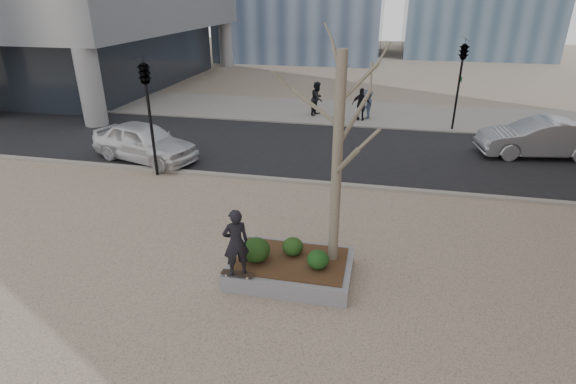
% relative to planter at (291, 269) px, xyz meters
% --- Properties ---
extents(ground, '(120.00, 120.00, 0.00)m').
position_rel_planter_xyz_m(ground, '(-1.00, 0.00, -0.23)').
color(ground, tan).
rests_on(ground, ground).
extents(street, '(60.00, 8.00, 0.02)m').
position_rel_planter_xyz_m(street, '(-1.00, 10.00, -0.21)').
color(street, black).
rests_on(street, ground).
extents(far_sidewalk, '(60.00, 6.00, 0.02)m').
position_rel_planter_xyz_m(far_sidewalk, '(-1.00, 17.00, -0.21)').
color(far_sidewalk, gray).
rests_on(far_sidewalk, ground).
extents(planter, '(3.00, 2.00, 0.45)m').
position_rel_planter_xyz_m(planter, '(0.00, 0.00, 0.00)').
color(planter, gray).
rests_on(planter, ground).
extents(planter_mulch, '(2.70, 1.70, 0.04)m').
position_rel_planter_xyz_m(planter_mulch, '(0.00, 0.00, 0.25)').
color(planter_mulch, '#382314').
rests_on(planter_mulch, planter).
extents(sycamore_tree, '(2.80, 2.80, 6.60)m').
position_rel_planter_xyz_m(sycamore_tree, '(1.00, 0.30, 3.56)').
color(sycamore_tree, gray).
rests_on(sycamore_tree, planter_mulch).
extents(shrub_left, '(0.70, 0.70, 0.60)m').
position_rel_planter_xyz_m(shrub_left, '(-0.83, -0.21, 0.56)').
color(shrub_left, black).
rests_on(shrub_left, planter_mulch).
extents(shrub_middle, '(0.53, 0.53, 0.45)m').
position_rel_planter_xyz_m(shrub_middle, '(-0.01, 0.26, 0.49)').
color(shrub_middle, black).
rests_on(shrub_middle, planter_mulch).
extents(shrub_right, '(0.53, 0.53, 0.45)m').
position_rel_planter_xyz_m(shrub_right, '(0.70, -0.20, 0.49)').
color(shrub_right, '#133B14').
rests_on(shrub_right, planter_mulch).
extents(skateboard, '(0.78, 0.21, 0.08)m').
position_rel_planter_xyz_m(skateboard, '(-1.09, -0.88, 0.26)').
color(skateboard, black).
rests_on(skateboard, planter).
extents(skateboarder, '(0.72, 0.65, 1.65)m').
position_rel_planter_xyz_m(skateboarder, '(-1.09, -0.88, 1.13)').
color(skateboarder, black).
rests_on(skateboarder, skateboard).
extents(police_car, '(5.04, 3.14, 1.60)m').
position_rel_planter_xyz_m(police_car, '(-7.71, 7.02, 0.60)').
color(police_car, white).
rests_on(police_car, street).
extents(car_silver, '(5.09, 2.39, 1.61)m').
position_rel_planter_xyz_m(car_silver, '(8.53, 11.01, 0.60)').
color(car_silver, '#93959A').
rests_on(car_silver, street).
extents(pedestrian_a, '(0.92, 1.07, 1.88)m').
position_rel_planter_xyz_m(pedestrian_a, '(-1.80, 16.04, 0.74)').
color(pedestrian_a, black).
rests_on(pedestrian_a, far_sidewalk).
extents(pedestrian_b, '(0.83, 1.16, 1.62)m').
position_rel_planter_xyz_m(pedestrian_b, '(1.06, 15.82, 0.61)').
color(pedestrian_b, '#3B4A6B').
rests_on(pedestrian_b, far_sidewalk).
extents(pedestrian_c, '(1.08, 0.56, 1.76)m').
position_rel_planter_xyz_m(pedestrian_c, '(0.74, 15.35, 0.68)').
color(pedestrian_c, black).
rests_on(pedestrian_c, far_sidewalk).
extents(traffic_light_near, '(0.60, 2.48, 4.50)m').
position_rel_planter_xyz_m(traffic_light_near, '(-6.50, 5.60, 2.02)').
color(traffic_light_near, black).
rests_on(traffic_light_near, ground).
extents(traffic_light_far, '(0.60, 2.48, 4.50)m').
position_rel_planter_xyz_m(traffic_light_far, '(5.50, 14.60, 2.02)').
color(traffic_light_far, black).
rests_on(traffic_light_far, ground).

